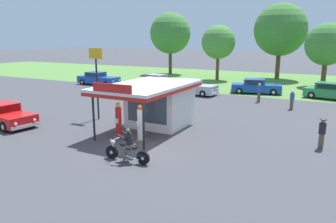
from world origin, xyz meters
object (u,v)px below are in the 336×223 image
(featured_classic_sedan, at_px, (4,115))
(roadside_pole_sign, at_px, (96,72))
(parked_car_back_row_far_left, at_px, (98,79))
(bystander_chatting_near_pumps, at_px, (259,92))
(parked_car_back_row_centre_left, at_px, (333,92))
(motorcycle_with_rider, at_px, (128,148))
(parked_car_back_row_far_right, at_px, (158,81))
(parked_car_second_row_spare, at_px, (256,87))
(gas_pump_nearside, at_px, (119,122))
(gas_pump_offside, at_px, (140,125))
(bystander_leaning_by_kiosk, at_px, (322,133))
(parked_car_back_row_right, at_px, (191,87))
(bystander_admiring_sedan, at_px, (292,99))

(featured_classic_sedan, bearing_deg, roadside_pole_sign, 42.73)
(parked_car_back_row_far_left, distance_m, bystander_chatting_near_pumps, 20.00)
(parked_car_back_row_centre_left, bearing_deg, motorcycle_with_rider, -109.74)
(parked_car_back_row_far_left, bearing_deg, motorcycle_with_rider, -47.12)
(parked_car_back_row_far_right, relative_size, parked_car_second_row_spare, 1.04)
(gas_pump_nearside, bearing_deg, gas_pump_offside, 0.00)
(featured_classic_sedan, height_order, parked_car_back_row_far_right, parked_car_back_row_far_right)
(roadside_pole_sign, bearing_deg, parked_car_back_row_centre_left, 48.62)
(bystander_leaning_by_kiosk, bearing_deg, roadside_pole_sign, -177.95)
(featured_classic_sedan, relative_size, parked_car_back_row_far_right, 0.93)
(parked_car_back_row_far_left, relative_size, bystander_chatting_near_pumps, 3.32)
(parked_car_back_row_far_left, bearing_deg, roadside_pole_sign, -49.93)
(featured_classic_sedan, xyz_separation_m, parked_car_back_row_far_left, (-6.97, 17.62, 0.06))
(parked_car_back_row_far_right, bearing_deg, parked_car_back_row_right, -26.07)
(featured_classic_sedan, height_order, parked_car_back_row_centre_left, parked_car_back_row_centre_left)
(parked_car_back_row_far_left, relative_size, parked_car_second_row_spare, 1.04)
(gas_pump_offside, distance_m, parked_car_back_row_far_right, 20.26)
(motorcycle_with_rider, height_order, featured_classic_sedan, motorcycle_with_rider)
(parked_car_back_row_right, relative_size, bystander_admiring_sedan, 3.54)
(featured_classic_sedan, bearing_deg, parked_car_back_row_centre_left, 47.34)
(featured_classic_sedan, distance_m, parked_car_second_row_spare, 23.27)
(parked_car_back_row_centre_left, bearing_deg, bystander_chatting_near_pumps, -141.18)
(featured_classic_sedan, relative_size, parked_car_second_row_spare, 0.97)
(bystander_admiring_sedan, height_order, bystander_leaning_by_kiosk, bystander_leaning_by_kiosk)
(parked_car_second_row_spare, distance_m, bystander_admiring_sedan, 7.72)
(motorcycle_with_rider, height_order, roadside_pole_sign, roadside_pole_sign)
(gas_pump_nearside, height_order, bystander_admiring_sedan, gas_pump_nearside)
(parked_car_back_row_far_right, bearing_deg, bystander_chatting_near_pumps, -16.36)
(motorcycle_with_rider, xyz_separation_m, bystander_leaning_by_kiosk, (7.67, 6.15, 0.17))
(motorcycle_with_rider, relative_size, parked_car_back_row_far_left, 0.42)
(gas_pump_nearside, bearing_deg, featured_classic_sedan, -171.40)
(featured_classic_sedan, distance_m, parked_car_back_row_far_right, 19.29)
(featured_classic_sedan, xyz_separation_m, bystander_admiring_sedan, (15.91, 13.77, 0.16))
(bystander_leaning_by_kiosk, bearing_deg, bystander_admiring_sedan, 105.80)
(gas_pump_nearside, distance_m, parked_car_back_row_right, 15.56)
(parked_car_back_row_far_right, distance_m, bystander_chatting_near_pumps, 12.95)
(bystander_chatting_near_pumps, bearing_deg, gas_pump_nearside, -107.95)
(gas_pump_nearside, relative_size, parked_car_back_row_far_left, 0.37)
(gas_pump_nearside, distance_m, parked_car_back_row_centre_left, 21.67)
(parked_car_back_row_far_left, distance_m, bystander_admiring_sedan, 23.21)
(parked_car_back_row_far_right, relative_size, parked_car_back_row_far_left, 1.00)
(parked_car_back_row_right, height_order, roadside_pole_sign, roadside_pole_sign)
(parked_car_back_row_far_left, bearing_deg, parked_car_back_row_far_right, 12.55)
(gas_pump_nearside, xyz_separation_m, bystander_admiring_sedan, (7.65, 12.52, -0.13))
(bystander_admiring_sedan, bearing_deg, parked_car_back_row_centre_left, 66.98)
(bystander_admiring_sedan, relative_size, roadside_pole_sign, 0.31)
(parked_car_back_row_far_right, relative_size, parked_car_back_row_centre_left, 1.03)
(parked_car_second_row_spare, height_order, bystander_chatting_near_pumps, bystander_chatting_near_pumps)
(parked_car_back_row_centre_left, distance_m, parked_car_second_row_spare, 7.07)
(gas_pump_offside, height_order, bystander_admiring_sedan, gas_pump_offside)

